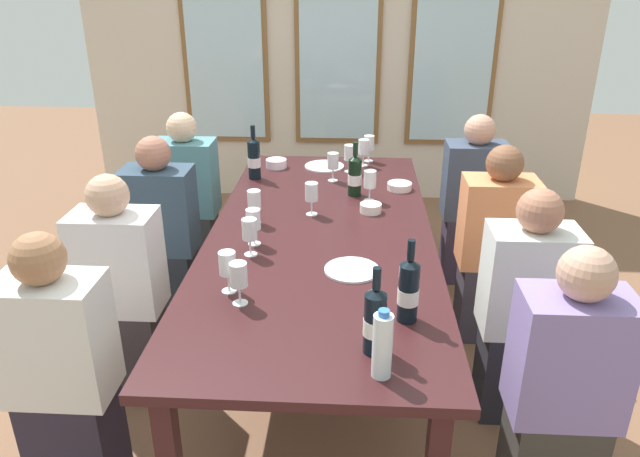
{
  "coord_description": "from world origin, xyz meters",
  "views": [
    {
      "loc": [
        0.15,
        -2.66,
        1.93
      ],
      "look_at": [
        0.0,
        -0.08,
        0.79
      ],
      "focal_mm": 33.51,
      "sensor_mm": 36.0,
      "label": 1
    }
  ],
  "objects_px": {
    "seated_person_3": "(562,395)",
    "seated_person_5": "(493,250)",
    "wine_bottle_2": "(355,175)",
    "water_bottle": "(382,345)",
    "white_plate_0": "(352,270)",
    "seated_person_1": "(472,204)",
    "dining_table": "(321,243)",
    "wine_glass_5": "(333,162)",
    "wine_glass_4": "(369,143)",
    "seated_person_7": "(524,314)",
    "tasting_bowl_0": "(371,208)",
    "wine_glass_9": "(254,201)",
    "wine_glass_1": "(227,264)",
    "seated_person_4": "(163,237)",
    "wine_glass_10": "(350,154)",
    "tasting_bowl_2": "(399,186)",
    "white_plate_1": "(324,166)",
    "wine_glass_8": "(312,193)",
    "seated_person_2": "(63,376)",
    "wine_bottle_3": "(408,290)",
    "wine_glass_0": "(370,180)",
    "wine_bottle_0": "(375,321)",
    "wine_glass_6": "(239,277)",
    "tasting_bowl_1": "(276,163)",
    "wine_glass_3": "(364,148)",
    "seated_person_0": "(189,201)",
    "wine_glass_2": "(250,231)",
    "wine_bottle_1": "(254,158)",
    "wine_glass_7": "(253,221)"
  },
  "relations": [
    {
      "from": "tasting_bowl_1",
      "to": "wine_glass_6",
      "type": "bearing_deg",
      "value": -87.49
    },
    {
      "from": "white_plate_1",
      "to": "wine_glass_3",
      "type": "relative_size",
      "value": 1.46
    },
    {
      "from": "wine_glass_5",
      "to": "seated_person_0",
      "type": "bearing_deg",
      "value": 170.77
    },
    {
      "from": "seated_person_4",
      "to": "wine_glass_10",
      "type": "bearing_deg",
      "value": 29.4
    },
    {
      "from": "tasting_bowl_1",
      "to": "seated_person_7",
      "type": "height_order",
      "value": "seated_person_7"
    },
    {
      "from": "wine_bottle_3",
      "to": "seated_person_1",
      "type": "height_order",
      "value": "seated_person_1"
    },
    {
      "from": "seated_person_3",
      "to": "seated_person_5",
      "type": "xyz_separation_m",
      "value": [
        0.0,
        1.19,
        0.0
      ]
    },
    {
      "from": "wine_bottle_0",
      "to": "seated_person_1",
      "type": "relative_size",
      "value": 0.29
    },
    {
      "from": "wine_bottle_0",
      "to": "wine_bottle_2",
      "type": "relative_size",
      "value": 1.03
    },
    {
      "from": "wine_bottle_3",
      "to": "tasting_bowl_0",
      "type": "height_order",
      "value": "wine_bottle_3"
    },
    {
      "from": "tasting_bowl_0",
      "to": "wine_glass_10",
      "type": "distance_m",
      "value": 0.69
    },
    {
      "from": "wine_bottle_0",
      "to": "tasting_bowl_0",
      "type": "relative_size",
      "value": 2.78
    },
    {
      "from": "wine_glass_1",
      "to": "wine_glass_4",
      "type": "height_order",
      "value": "same"
    },
    {
      "from": "dining_table",
      "to": "seated_person_1",
      "type": "bearing_deg",
      "value": 46.33
    },
    {
      "from": "wine_bottle_2",
      "to": "water_bottle",
      "type": "relative_size",
      "value": 1.28
    },
    {
      "from": "dining_table",
      "to": "wine_glass_5",
      "type": "height_order",
      "value": "wine_glass_5"
    },
    {
      "from": "white_plate_0",
      "to": "seated_person_1",
      "type": "height_order",
      "value": "seated_person_1"
    },
    {
      "from": "tasting_bowl_1",
      "to": "wine_glass_10",
      "type": "height_order",
      "value": "wine_glass_10"
    },
    {
      "from": "wine_glass_3",
      "to": "seated_person_0",
      "type": "xyz_separation_m",
      "value": [
        -1.13,
        -0.16,
        -0.34
      ]
    },
    {
      "from": "wine_glass_2",
      "to": "wine_glass_4",
      "type": "xyz_separation_m",
      "value": [
        0.55,
        1.44,
        0.0
      ]
    },
    {
      "from": "wine_bottle_0",
      "to": "water_bottle",
      "type": "relative_size",
      "value": 1.32
    },
    {
      "from": "white_plate_0",
      "to": "seated_person_3",
      "type": "xyz_separation_m",
      "value": [
        0.76,
        -0.5,
        -0.22
      ]
    },
    {
      "from": "wine_bottle_0",
      "to": "tasting_bowl_0",
      "type": "distance_m",
      "value": 1.25
    },
    {
      "from": "wine_glass_0",
      "to": "seated_person_5",
      "type": "xyz_separation_m",
      "value": [
        0.67,
        -0.15,
        -0.34
      ]
    },
    {
      "from": "seated_person_1",
      "to": "wine_glass_4",
      "type": "bearing_deg",
      "value": 162.8
    },
    {
      "from": "wine_glass_8",
      "to": "wine_glass_6",
      "type": "bearing_deg",
      "value": -102.96
    },
    {
      "from": "wine_glass_2",
      "to": "seated_person_2",
      "type": "bearing_deg",
      "value": -134.53
    },
    {
      "from": "wine_glass_8",
      "to": "seated_person_2",
      "type": "distance_m",
      "value": 1.45
    },
    {
      "from": "water_bottle",
      "to": "wine_glass_6",
      "type": "bearing_deg",
      "value": 142.18
    },
    {
      "from": "tasting_bowl_0",
      "to": "seated_person_7",
      "type": "distance_m",
      "value": 0.95
    },
    {
      "from": "wine_glass_9",
      "to": "white_plate_1",
      "type": "bearing_deg",
      "value": 72.22
    },
    {
      "from": "wine_glass_5",
      "to": "wine_glass_7",
      "type": "relative_size",
      "value": 1.0
    },
    {
      "from": "seated_person_5",
      "to": "tasting_bowl_2",
      "type": "bearing_deg",
      "value": 145.47
    },
    {
      "from": "white_plate_0",
      "to": "wine_glass_5",
      "type": "distance_m",
      "value": 1.17
    },
    {
      "from": "tasting_bowl_2",
      "to": "dining_table",
      "type": "bearing_deg",
      "value": -123.92
    },
    {
      "from": "wine_bottle_2",
      "to": "tasting_bowl_2",
      "type": "xyz_separation_m",
      "value": [
        0.26,
        0.1,
        -0.1
      ]
    },
    {
      "from": "wine_bottle_2",
      "to": "seated_person_3",
      "type": "distance_m",
      "value": 1.65
    },
    {
      "from": "wine_bottle_1",
      "to": "tasting_bowl_2",
      "type": "distance_m",
      "value": 0.89
    },
    {
      "from": "wine_bottle_3",
      "to": "seated_person_4",
      "type": "bearing_deg",
      "value": 138.66
    },
    {
      "from": "white_plate_0",
      "to": "seated_person_2",
      "type": "height_order",
      "value": "seated_person_2"
    },
    {
      "from": "tasting_bowl_0",
      "to": "wine_glass_9",
      "type": "relative_size",
      "value": 0.66
    },
    {
      "from": "dining_table",
      "to": "water_bottle",
      "type": "xyz_separation_m",
      "value": [
        0.25,
        -1.11,
        0.17
      ]
    },
    {
      "from": "wine_bottle_0",
      "to": "dining_table",
      "type": "bearing_deg",
      "value": 103.47
    },
    {
      "from": "wine_glass_3",
      "to": "seated_person_5",
      "type": "xyz_separation_m",
      "value": [
        0.7,
        -0.78,
        -0.34
      ]
    },
    {
      "from": "wine_glass_4",
      "to": "seated_person_7",
      "type": "xyz_separation_m",
      "value": [
        0.67,
        -1.52,
        -0.34
      ]
    },
    {
      "from": "wine_bottle_2",
      "to": "wine_glass_9",
      "type": "distance_m",
      "value": 0.66
    },
    {
      "from": "dining_table",
      "to": "wine_glass_1",
      "type": "relative_size",
      "value": 14.41
    },
    {
      "from": "wine_glass_0",
      "to": "seated_person_3",
      "type": "xyz_separation_m",
      "value": [
        0.67,
        -1.34,
        -0.34
      ]
    },
    {
      "from": "seated_person_3",
      "to": "wine_glass_0",
      "type": "bearing_deg",
      "value": 116.77
    },
    {
      "from": "wine_glass_0",
      "to": "seated_person_7",
      "type": "bearing_deg",
      "value": -49.59
    }
  ]
}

